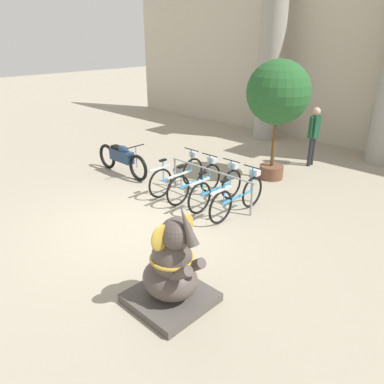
{
  "coord_description": "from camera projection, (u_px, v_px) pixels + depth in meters",
  "views": [
    {
      "loc": [
        5.51,
        -4.14,
        3.66
      ],
      "look_at": [
        1.19,
        0.31,
        1.0
      ],
      "focal_mm": 35.0,
      "sensor_mm": 36.0,
      "label": 1
    }
  ],
  "objects": [
    {
      "name": "column_left",
      "position": [
        270.0,
        64.0,
        13.0
      ],
      "size": [
        1.12,
        1.12,
        5.16
      ],
      "color": "gray",
      "rests_on": "ground_plane"
    },
    {
      "name": "building_facade",
      "position": [
        343.0,
        54.0,
        12.19
      ],
      "size": [
        20.0,
        0.2,
        6.0
      ],
      "color": "#BCB29E",
      "rests_on": "ground_plane"
    },
    {
      "name": "elephant_statue",
      "position": [
        172.0,
        270.0,
        5.27
      ],
      "size": [
        1.1,
        1.1,
        1.68
      ],
      "color": "#4C4742",
      "rests_on": "ground_plane"
    },
    {
      "name": "potted_tree",
      "position": [
        278.0,
        95.0,
        9.33
      ],
      "size": [
        1.6,
        1.6,
        3.08
      ],
      "color": "brown",
      "rests_on": "ground_plane"
    },
    {
      "name": "bicycle_0",
      "position": [
        178.0,
        175.0,
        9.21
      ],
      "size": [
        0.48,
        1.82,
        0.98
      ],
      "color": "black",
      "rests_on": "ground_plane"
    },
    {
      "name": "bike_rack",
      "position": [
        210.0,
        177.0,
        8.64
      ],
      "size": [
        2.47,
        0.05,
        0.77
      ],
      "color": "gray",
      "rests_on": "ground_plane"
    },
    {
      "name": "bicycle_2",
      "position": [
        217.0,
        188.0,
        8.43
      ],
      "size": [
        0.48,
        1.82,
        0.98
      ],
      "color": "black",
      "rests_on": "ground_plane"
    },
    {
      "name": "person_pedestrian",
      "position": [
        314.0,
        131.0,
        10.75
      ],
      "size": [
        0.23,
        0.47,
        1.71
      ],
      "color": "#28282D",
      "rests_on": "ground_plane"
    },
    {
      "name": "ground_plane",
      "position": [
        140.0,
        225.0,
        7.7
      ],
      "size": [
        60.0,
        60.0,
        0.0
      ],
      "primitive_type": "plane",
      "color": "#9E937F"
    },
    {
      "name": "bicycle_1",
      "position": [
        196.0,
        182.0,
        8.8
      ],
      "size": [
        0.48,
        1.82,
        0.98
      ],
      "color": "black",
      "rests_on": "ground_plane"
    },
    {
      "name": "bicycle_3",
      "position": [
        238.0,
        197.0,
        8.01
      ],
      "size": [
        0.48,
        1.82,
        0.98
      ],
      "color": "black",
      "rests_on": "ground_plane"
    },
    {
      "name": "motorcycle",
      "position": [
        122.0,
        158.0,
        10.26
      ],
      "size": [
        2.14,
        0.55,
        0.95
      ],
      "color": "black",
      "rests_on": "ground_plane"
    }
  ]
}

